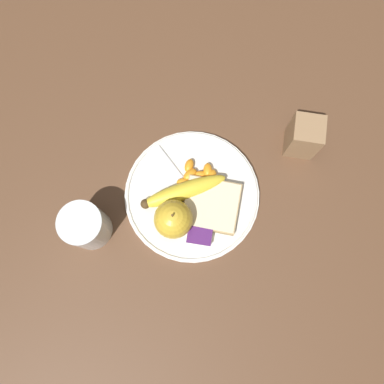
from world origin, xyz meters
name	(u,v)px	position (x,y,z in m)	size (l,w,h in m)	color
ground_plane	(192,196)	(0.00, 0.00, 0.00)	(3.00, 3.00, 0.00)	brown
plate	(192,195)	(0.00, 0.00, 0.01)	(0.27, 0.27, 0.01)	silver
juice_glass	(86,226)	(-0.19, -0.10, 0.04)	(0.08, 0.08, 0.09)	silver
apple	(173,219)	(-0.03, -0.06, 0.05)	(0.08, 0.08, 0.08)	gold
banana	(183,191)	(-0.02, 0.00, 0.03)	(0.17, 0.11, 0.04)	yellow
bread_slice	(211,205)	(0.04, -0.02, 0.02)	(0.11, 0.11, 0.02)	tan
fork	(189,190)	(-0.01, 0.01, 0.01)	(0.15, 0.15, 0.00)	silver
jam_packet	(200,235)	(0.03, -0.08, 0.02)	(0.05, 0.04, 0.02)	silver
orange_segment_0	(201,186)	(0.02, 0.02, 0.02)	(0.04, 0.04, 0.02)	orange
orange_segment_1	(216,186)	(0.05, 0.02, 0.02)	(0.04, 0.03, 0.02)	orange
orange_segment_2	(189,166)	(-0.02, 0.06, 0.02)	(0.02, 0.03, 0.02)	orange
orange_segment_3	(184,183)	(-0.02, 0.02, 0.02)	(0.03, 0.02, 0.02)	orange
orange_segment_4	(190,175)	(-0.01, 0.04, 0.02)	(0.04, 0.04, 0.02)	orange
orange_segment_5	(212,177)	(0.03, 0.04, 0.02)	(0.02, 0.03, 0.02)	orange
orange_segment_6	(208,170)	(0.02, 0.05, 0.02)	(0.02, 0.03, 0.02)	orange
orange_segment_7	(216,192)	(0.05, 0.01, 0.02)	(0.03, 0.04, 0.02)	orange
orange_segment_8	(200,175)	(0.01, 0.04, 0.02)	(0.03, 0.02, 0.02)	orange
condiment_caddy	(304,137)	(0.21, 0.15, 0.05)	(0.06, 0.06, 0.09)	#93704C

